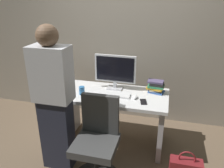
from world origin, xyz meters
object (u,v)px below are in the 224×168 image
object	(u,v)px
person_at_desk	(54,101)
mouse	(135,97)
office_chair	(97,144)
keyboard	(113,95)
desk	(113,109)
cell_phone	(143,102)
book_stack	(156,87)
cup_near_keyboard	(82,90)
monitor	(115,70)

from	to	relation	value
person_at_desk	mouse	world-z (taller)	person_at_desk
office_chair	keyboard	xyz separation A→B (m)	(0.02, 0.60, 0.31)
desk	cell_phone	world-z (taller)	cell_phone
keyboard	book_stack	bearing A→B (deg)	21.76
cup_near_keyboard	person_at_desk	bearing A→B (deg)	-105.56
keyboard	cell_phone	size ratio (longest dim) A/B	2.99
person_at_desk	desk	bearing A→B (deg)	49.18
keyboard	cup_near_keyboard	distance (m)	0.39
book_stack	cup_near_keyboard	bearing A→B (deg)	-162.03
desk	mouse	world-z (taller)	mouse
keyboard	mouse	distance (m)	0.28
cell_phone	book_stack	bearing A→B (deg)	56.46
person_at_desk	cup_near_keyboard	size ratio (longest dim) A/B	15.86
person_at_desk	keyboard	world-z (taller)	person_at_desk
office_chair	monitor	xyz separation A→B (m)	(-0.01, 0.82, 0.55)
desk	monitor	bearing A→B (deg)	94.73
person_at_desk	cell_phone	xyz separation A→B (m)	(0.90, 0.43, -0.11)
person_at_desk	office_chair	bearing A→B (deg)	-8.87
person_at_desk	mouse	size ratio (longest dim) A/B	16.39
desk	monitor	distance (m)	0.51
monitor	mouse	bearing A→B (deg)	-37.33
desk	monitor	size ratio (longest dim) A/B	2.55
office_chair	book_stack	bearing A→B (deg)	57.68
keyboard	book_stack	world-z (taller)	book_stack
monitor	cell_phone	distance (m)	0.58
desk	cell_phone	size ratio (longest dim) A/B	9.57
book_stack	keyboard	bearing A→B (deg)	-155.79
desk	book_stack	xyz separation A→B (m)	(0.52, 0.17, 0.30)
office_chair	person_at_desk	bearing A→B (deg)	171.13
office_chair	cup_near_keyboard	world-z (taller)	office_chair
office_chair	monitor	bearing A→B (deg)	90.58
desk	mouse	size ratio (longest dim) A/B	13.79
keyboard	cup_near_keyboard	xyz separation A→B (m)	(-0.38, -0.06, 0.04)
person_at_desk	monitor	bearing A→B (deg)	56.77
book_stack	cell_phone	distance (m)	0.35
monitor	cell_phone	world-z (taller)	monitor
keyboard	cell_phone	xyz separation A→B (m)	(0.39, -0.09, -0.01)
desk	cup_near_keyboard	xyz separation A→B (m)	(-0.37, -0.12, 0.28)
desk	book_stack	size ratio (longest dim) A/B	5.79
monitor	person_at_desk	bearing A→B (deg)	-123.23
desk	keyboard	world-z (taller)	keyboard
monitor	keyboard	world-z (taller)	monitor
desk	office_chair	bearing A→B (deg)	-90.46
mouse	book_stack	xyz separation A→B (m)	(0.23, 0.24, 0.06)
monitor	book_stack	world-z (taller)	monitor
person_at_desk	keyboard	distance (m)	0.74
desk	keyboard	size ratio (longest dim) A/B	3.21
person_at_desk	cell_phone	bearing A→B (deg)	25.68
person_at_desk	monitor	distance (m)	0.90
cell_phone	keyboard	bearing A→B (deg)	153.87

